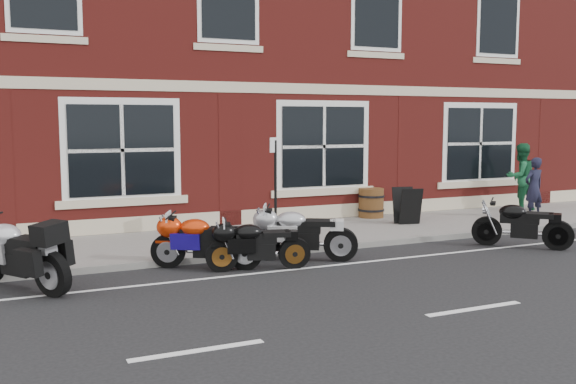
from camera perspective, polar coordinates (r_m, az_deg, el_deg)
name	(u,v)px	position (r m, az deg, el deg)	size (l,w,h in m)	color
ground	(364,265)	(11.85, 6.73, -6.46)	(80.00, 80.00, 0.00)	black
sidewalk	(295,235)	(14.44, 0.60, -3.85)	(30.00, 3.00, 0.12)	slate
kerb	(327,248)	(13.05, 3.52, -4.97)	(30.00, 0.16, 0.12)	slate
pub_building	(197,14)	(21.52, -8.11, 15.36)	(24.00, 12.00, 12.00)	maroon
moto_touring_silver	(17,250)	(10.90, -22.96, -4.77)	(1.41, 1.98, 1.51)	black
moto_sport_red	(204,240)	(11.50, -7.45, -4.23)	(1.80, 1.13, 0.91)	black
moto_sport_black	(256,243)	(11.30, -2.87, -4.58)	(1.83, 0.55, 0.83)	black
moto_sport_silver	(300,232)	(12.05, 1.04, -3.58)	(1.89, 1.14, 0.94)	black
moto_naked_black	(520,223)	(14.13, 19.93, -2.58)	(1.46, 1.55, 0.90)	black
pedestrian_left	(534,188)	(17.66, 21.01, 0.36)	(0.57, 0.37, 1.56)	black
pedestrian_right	(521,177)	(19.03, 19.97, 1.28)	(0.91, 0.71, 1.87)	#195833
a_board_sign	(407,206)	(15.81, 10.55, -1.21)	(0.54, 0.36, 0.89)	black
barrel_planter	(371,203)	(16.77, 7.40, -0.96)	(0.68, 0.68, 0.75)	#563317
parking_sign	(275,182)	(13.21, -1.12, 0.92)	(0.29, 0.13, 2.16)	black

